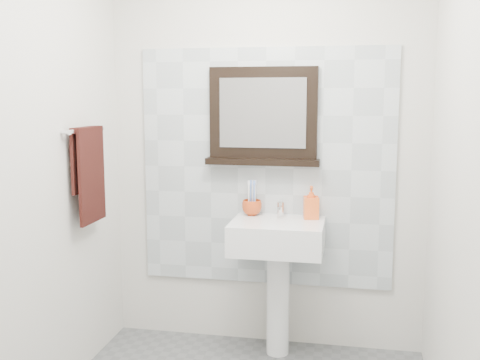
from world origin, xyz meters
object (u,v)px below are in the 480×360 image
(toothbrush_cup, at_px, (252,208))
(hand_towel, at_px, (89,167))
(framed_mirror, at_px, (263,118))
(pedestal_sink, at_px, (278,251))
(soap_dispenser, at_px, (311,202))

(toothbrush_cup, height_order, hand_towel, hand_towel)
(framed_mirror, distance_m, hand_towel, 1.09)
(toothbrush_cup, bearing_deg, pedestal_sink, -36.21)
(pedestal_sink, xyz_separation_m, soap_dispenser, (0.19, 0.11, 0.28))
(toothbrush_cup, xyz_separation_m, hand_towel, (-0.87, -0.46, 0.29))
(framed_mirror, height_order, hand_towel, framed_mirror)
(soap_dispenser, height_order, framed_mirror, framed_mirror)
(toothbrush_cup, xyz_separation_m, framed_mirror, (0.06, 0.05, 0.56))
(soap_dispenser, bearing_deg, pedestal_sink, -160.64)
(hand_towel, bearing_deg, soap_dispenser, 19.04)
(framed_mirror, xyz_separation_m, hand_towel, (-0.93, -0.51, -0.27))
(pedestal_sink, height_order, hand_towel, hand_towel)
(pedestal_sink, bearing_deg, soap_dispenser, 28.99)
(pedestal_sink, distance_m, framed_mirror, 0.82)
(pedestal_sink, bearing_deg, hand_towel, -162.92)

